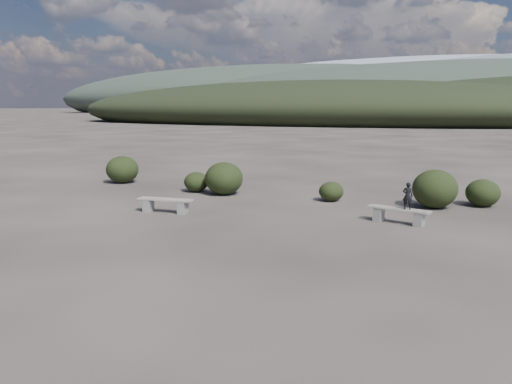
% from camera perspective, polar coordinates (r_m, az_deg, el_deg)
% --- Properties ---
extents(ground, '(1200.00, 1200.00, 0.00)m').
position_cam_1_polar(ground, '(11.94, -9.27, -7.67)').
color(ground, '#2C2522').
rests_on(ground, ground).
extents(bench_left, '(1.95, 0.62, 0.48)m').
position_cam_1_polar(bench_left, '(17.09, -10.33, -1.37)').
color(bench_left, slate).
rests_on(bench_left, ground).
extents(bench_right, '(1.94, 0.79, 0.48)m').
position_cam_1_polar(bench_right, '(15.89, 15.99, -2.45)').
color(bench_right, slate).
rests_on(bench_right, ground).
extents(seated_person, '(0.31, 0.21, 0.83)m').
position_cam_1_polar(seated_person, '(15.70, 16.95, -0.41)').
color(seated_person, black).
rests_on(seated_person, bench_right).
extents(shrub_a, '(1.02, 1.02, 0.84)m').
position_cam_1_polar(shrub_a, '(21.03, -6.84, 1.15)').
color(shrub_a, black).
rests_on(shrub_a, ground).
extents(shrub_b, '(1.54, 1.54, 1.32)m').
position_cam_1_polar(shrub_b, '(20.26, -3.69, 1.57)').
color(shrub_b, black).
rests_on(shrub_b, ground).
extents(shrub_c, '(0.93, 0.93, 0.74)m').
position_cam_1_polar(shrub_c, '(19.05, 8.59, 0.07)').
color(shrub_c, black).
rests_on(shrub_c, ground).
extents(shrub_d, '(1.55, 1.55, 1.36)m').
position_cam_1_polar(shrub_d, '(18.64, 19.76, 0.34)').
color(shrub_d, black).
rests_on(shrub_d, ground).
extents(shrub_e, '(1.18, 1.18, 0.98)m').
position_cam_1_polar(shrub_e, '(19.59, 24.49, -0.09)').
color(shrub_e, black).
rests_on(shrub_e, ground).
extents(shrub_f, '(1.49, 1.49, 1.26)m').
position_cam_1_polar(shrub_f, '(24.14, -15.03, 2.51)').
color(shrub_f, black).
rests_on(shrub_f, ground).
extents(mountain_ridges, '(500.00, 400.00, 56.00)m').
position_cam_1_polar(mountain_ridges, '(348.98, 21.30, 10.35)').
color(mountain_ridges, black).
rests_on(mountain_ridges, ground).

